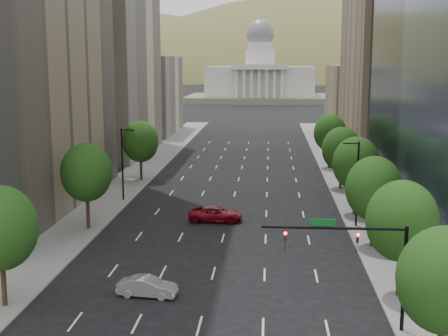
% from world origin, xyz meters
% --- Properties ---
extents(sidewalk_left, '(6.00, 200.00, 0.15)m').
position_xyz_m(sidewalk_left, '(-15.50, 60.00, 0.07)').
color(sidewalk_left, slate).
rests_on(sidewalk_left, ground).
extents(sidewalk_right, '(6.00, 200.00, 0.15)m').
position_xyz_m(sidewalk_right, '(15.50, 60.00, 0.07)').
color(sidewalk_right, slate).
rests_on(sidewalk_right, ground).
extents(midrise_cream_left, '(14.00, 30.00, 35.00)m').
position_xyz_m(midrise_cream_left, '(-25.00, 103.00, 17.50)').
color(midrise_cream_left, beige).
rests_on(midrise_cream_left, ground).
extents(filler_left, '(14.00, 26.00, 18.00)m').
position_xyz_m(filler_left, '(-25.00, 136.00, 9.00)').
color(filler_left, beige).
rests_on(filler_left, ground).
extents(parking_tan_right, '(14.00, 30.00, 30.00)m').
position_xyz_m(parking_tan_right, '(25.00, 100.00, 15.00)').
color(parking_tan_right, '#8C7759').
rests_on(parking_tan_right, ground).
extents(filler_right, '(14.00, 26.00, 16.00)m').
position_xyz_m(filler_right, '(25.00, 133.00, 8.00)').
color(filler_right, '#8C7759').
rests_on(filler_right, ground).
extents(tree_right_0, '(5.20, 5.20, 8.39)m').
position_xyz_m(tree_right_0, '(14.00, 25.00, 5.39)').
color(tree_right_0, '#382316').
rests_on(tree_right_0, ground).
extents(tree_right_1, '(5.20, 5.20, 8.75)m').
position_xyz_m(tree_right_1, '(14.00, 36.00, 5.75)').
color(tree_right_1, '#382316').
rests_on(tree_right_1, ground).
extents(tree_right_2, '(5.20, 5.20, 8.61)m').
position_xyz_m(tree_right_2, '(14.00, 48.00, 5.60)').
color(tree_right_2, '#382316').
rests_on(tree_right_2, ground).
extents(tree_right_3, '(5.20, 5.20, 8.89)m').
position_xyz_m(tree_right_3, '(14.00, 60.00, 5.89)').
color(tree_right_3, '#382316').
rests_on(tree_right_3, ground).
extents(tree_right_4, '(5.20, 5.20, 8.46)m').
position_xyz_m(tree_right_4, '(14.00, 74.00, 5.46)').
color(tree_right_4, '#382316').
rests_on(tree_right_4, ground).
extents(tree_right_5, '(5.20, 5.20, 8.75)m').
position_xyz_m(tree_right_5, '(14.00, 90.00, 5.75)').
color(tree_right_5, '#382316').
rests_on(tree_right_5, ground).
extents(tree_left_0, '(5.20, 5.20, 8.75)m').
position_xyz_m(tree_left_0, '(-14.00, 32.00, 5.75)').
color(tree_left_0, '#382316').
rests_on(tree_left_0, ground).
extents(tree_left_1, '(5.20, 5.20, 8.97)m').
position_xyz_m(tree_left_1, '(-14.00, 52.00, 5.96)').
color(tree_left_1, '#382316').
rests_on(tree_left_1, ground).
extents(tree_left_2, '(5.20, 5.20, 8.68)m').
position_xyz_m(tree_left_2, '(-14.00, 78.00, 5.68)').
color(tree_left_2, '#382316').
rests_on(tree_left_2, ground).
extents(streetlight_rn, '(1.70, 0.20, 9.00)m').
position_xyz_m(streetlight_rn, '(13.44, 55.00, 4.84)').
color(streetlight_rn, black).
rests_on(streetlight_rn, ground).
extents(streetlight_ln, '(1.70, 0.20, 9.00)m').
position_xyz_m(streetlight_ln, '(-13.44, 65.00, 4.84)').
color(streetlight_ln, black).
rests_on(streetlight_ln, ground).
extents(traffic_signal, '(9.12, 0.40, 7.38)m').
position_xyz_m(traffic_signal, '(10.53, 30.00, 5.17)').
color(traffic_signal, black).
rests_on(traffic_signal, ground).
extents(capitol, '(60.00, 40.00, 35.20)m').
position_xyz_m(capitol, '(0.00, 249.71, 8.58)').
color(capitol, '#596647').
rests_on(capitol, ground).
extents(foothills, '(720.00, 413.00, 263.00)m').
position_xyz_m(foothills, '(34.67, 599.39, -37.78)').
color(foothills, olive).
rests_on(foothills, ground).
extents(car_silver, '(4.57, 2.03, 1.46)m').
position_xyz_m(car_silver, '(-4.39, 34.78, 0.73)').
color(car_silver, '#A4A4A9').
rests_on(car_silver, ground).
extents(car_red_far, '(5.79, 2.69, 1.61)m').
position_xyz_m(car_red_far, '(-1.28, 56.25, 0.80)').
color(car_red_far, maroon).
rests_on(car_red_far, ground).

